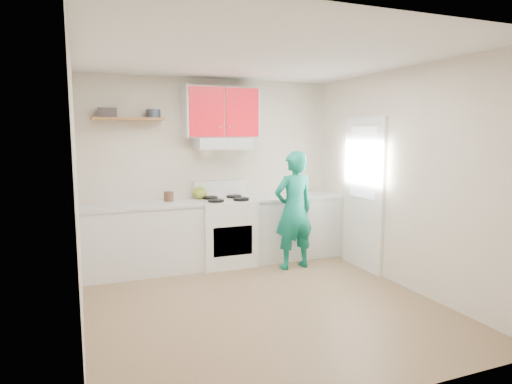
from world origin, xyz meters
name	(u,v)px	position (x,y,z in m)	size (l,w,h in m)	color
floor	(262,304)	(0.00, 0.00, 0.00)	(3.80, 3.80, 0.00)	brown
ceiling	(262,57)	(0.00, 0.00, 2.60)	(3.60, 3.80, 0.04)	white
back_wall	(212,171)	(0.00, 1.90, 1.30)	(3.60, 0.04, 2.60)	beige
front_wall	(375,216)	(0.00, -1.90, 1.30)	(3.60, 0.04, 2.60)	beige
left_wall	(77,194)	(-1.80, 0.00, 1.30)	(0.04, 3.80, 2.60)	beige
right_wall	(401,178)	(1.80, 0.00, 1.30)	(0.04, 3.80, 2.60)	beige
door	(364,194)	(1.78, 0.70, 1.02)	(0.05, 0.85, 2.05)	white
door_glass	(363,162)	(1.75, 0.70, 1.45)	(0.01, 0.55, 0.95)	white
counter_left	(143,239)	(-1.04, 1.60, 0.45)	(1.52, 0.60, 0.90)	silver
counter_right	(291,226)	(1.14, 1.60, 0.45)	(1.32, 0.60, 0.90)	silver
stove	(226,232)	(0.10, 1.57, 0.46)	(0.76, 0.65, 0.92)	white
range_hood	(222,143)	(0.10, 1.68, 1.70)	(0.76, 0.44, 0.15)	silver
upper_cabinets	(221,113)	(0.10, 1.73, 2.12)	(1.02, 0.33, 0.70)	red
shelf	(128,119)	(-1.15, 1.75, 2.02)	(0.90, 0.30, 0.04)	brown
books	(108,113)	(-1.40, 1.76, 2.10)	(0.23, 0.16, 0.12)	#443C3F
tin	(154,114)	(-0.82, 1.77, 2.09)	(0.18, 0.18, 0.11)	#333D4C
kettle	(199,193)	(-0.22, 1.77, 1.01)	(0.20, 0.20, 0.17)	olive
crock	(169,197)	(-0.66, 1.70, 0.98)	(0.13, 0.13, 0.15)	#4B3120
cutting_board	(290,197)	(1.07, 1.50, 0.91)	(0.28, 0.21, 0.02)	olive
silicone_mat	(305,196)	(1.36, 1.58, 0.90)	(0.29, 0.24, 0.01)	red
person	(294,210)	(0.90, 1.05, 0.80)	(0.58, 0.38, 1.60)	#0C735B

